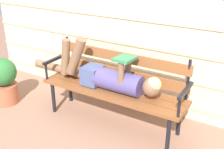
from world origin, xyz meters
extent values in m
plane|color=#936B56|center=(0.00, 0.00, 0.00)|extent=(12.00, 12.00, 0.00)
cube|color=beige|center=(0.00, 0.68, 1.10)|extent=(4.66, 0.06, 2.20)
cube|color=beige|center=(0.00, 0.65, 0.16)|extent=(4.66, 0.02, 0.04)
cube|color=beige|center=(0.00, 0.65, 0.47)|extent=(4.66, 0.02, 0.04)
cube|color=beige|center=(0.00, 0.65, 0.79)|extent=(4.66, 0.02, 0.04)
cube|color=beige|center=(0.00, 0.65, 1.10)|extent=(4.66, 0.02, 0.04)
cube|color=brown|center=(0.00, -0.01, 0.40)|extent=(1.66, 0.13, 0.04)
cube|color=brown|center=(0.00, 0.13, 0.40)|extent=(1.66, 0.13, 0.04)
cube|color=brown|center=(0.00, 0.26, 0.40)|extent=(1.66, 0.13, 0.04)
cube|color=brown|center=(0.00, 0.33, 0.54)|extent=(1.59, 0.05, 0.11)
cube|color=brown|center=(0.00, 0.33, 0.74)|extent=(1.59, 0.05, 0.11)
cylinder|color=black|center=(-0.76, 0.33, 0.64)|extent=(0.03, 0.03, 0.43)
cylinder|color=black|center=(0.76, 0.33, 0.64)|extent=(0.03, 0.03, 0.43)
cylinder|color=black|center=(-0.73, -0.04, 0.19)|extent=(0.04, 0.04, 0.39)
cylinder|color=black|center=(0.73, -0.04, 0.19)|extent=(0.04, 0.04, 0.39)
cylinder|color=black|center=(-0.73, 0.29, 0.19)|extent=(0.04, 0.04, 0.39)
cylinder|color=black|center=(0.73, 0.29, 0.19)|extent=(0.04, 0.04, 0.39)
cube|color=black|center=(-0.81, 0.13, 0.62)|extent=(0.04, 0.39, 0.03)
cylinder|color=black|center=(-0.81, -0.04, 0.52)|extent=(0.03, 0.03, 0.20)
cube|color=black|center=(0.81, 0.13, 0.62)|extent=(0.04, 0.39, 0.03)
cylinder|color=black|center=(0.81, -0.04, 0.52)|extent=(0.03, 0.03, 0.20)
cylinder|color=#514784|center=(0.07, 0.13, 0.54)|extent=(0.54, 0.23, 0.23)
cube|color=#475684|center=(-0.26, 0.13, 0.54)|extent=(0.20, 0.22, 0.21)
sphere|color=brown|center=(0.46, 0.13, 0.57)|extent=(0.19, 0.19, 0.19)
sphere|color=#E0C67A|center=(0.48, 0.13, 0.60)|extent=(0.16, 0.16, 0.16)
cylinder|color=brown|center=(-0.43, 0.07, 0.75)|extent=(0.28, 0.11, 0.46)
cylinder|color=brown|center=(-0.58, 0.07, 0.71)|extent=(0.15, 0.09, 0.43)
cylinder|color=brown|center=(-0.76, 0.19, 0.48)|extent=(0.84, 0.10, 0.10)
cylinder|color=brown|center=(0.15, 0.05, 0.67)|extent=(0.06, 0.06, 0.26)
cylinder|color=brown|center=(0.15, 0.21, 0.67)|extent=(0.06, 0.06, 0.26)
cube|color=#337A4C|center=(0.15, 0.13, 0.81)|extent=(0.18, 0.25, 0.05)
cylinder|color=#AD5B3D|center=(-1.43, -0.18, 0.13)|extent=(0.32, 0.32, 0.25)
sphere|color=#2D7033|center=(-1.43, -0.18, 0.43)|extent=(0.36, 0.36, 0.36)
camera|label=1|loc=(1.42, -2.24, 1.82)|focal=45.09mm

